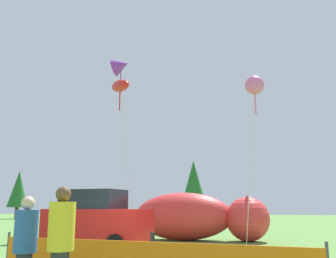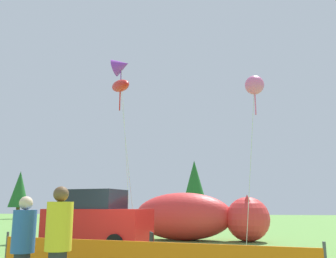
% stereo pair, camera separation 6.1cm
% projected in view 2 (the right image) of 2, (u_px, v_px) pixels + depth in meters
% --- Properties ---
extents(parked_car, '(4.15, 2.34, 2.18)m').
position_uv_depth(parked_car, '(96.00, 220.00, 14.02)').
color(parked_car, red).
rests_on(parked_car, ground).
extents(folding_chair, '(0.67, 0.67, 0.93)m').
position_uv_depth(folding_chair, '(157.00, 248.00, 9.36)').
color(folding_chair, black).
rests_on(folding_chair, ground).
extents(inflatable_cat, '(6.40, 2.48, 2.20)m').
position_uv_depth(inflatable_cat, '(197.00, 218.00, 17.53)').
color(inflatable_cat, red).
rests_on(inflatable_cat, ground).
extents(spectator_in_grey_shirt, '(0.38, 0.38, 1.74)m').
position_uv_depth(spectator_in_grey_shirt, '(23.00, 245.00, 6.13)').
color(spectator_in_grey_shirt, '#2D2D38').
rests_on(spectator_in_grey_shirt, ground).
extents(spectator_in_black_shirt, '(0.41, 0.41, 1.88)m').
position_uv_depth(spectator_in_black_shirt, '(58.00, 242.00, 5.79)').
color(spectator_in_black_shirt, '#2D2D38').
rests_on(spectator_in_black_shirt, ground).
extents(kite_pink_octopus, '(1.03, 0.81, 7.03)m').
position_uv_depth(kite_pink_octopus, '(254.00, 86.00, 15.93)').
color(kite_pink_octopus, silver).
rests_on(kite_pink_octopus, ground).
extents(kite_red_lizard, '(2.45, 3.05, 8.20)m').
position_uv_depth(kite_red_lizard, '(120.00, 86.00, 19.13)').
color(kite_red_lizard, silver).
rests_on(kite_red_lizard, ground).
extents(kite_purple_delta, '(1.97, 2.40, 10.69)m').
position_uv_depth(kite_purple_delta, '(121.00, 66.00, 23.00)').
color(kite_purple_delta, silver).
rests_on(kite_purple_delta, ground).
extents(horizon_tree_east, '(2.49, 2.49, 5.95)m').
position_uv_depth(horizon_tree_east, '(19.00, 189.00, 47.13)').
color(horizon_tree_east, brown).
rests_on(horizon_tree_east, ground).
extents(horizon_tree_west, '(2.75, 2.75, 6.56)m').
position_uv_depth(horizon_tree_west, '(194.00, 183.00, 41.21)').
color(horizon_tree_west, brown).
rests_on(horizon_tree_west, ground).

